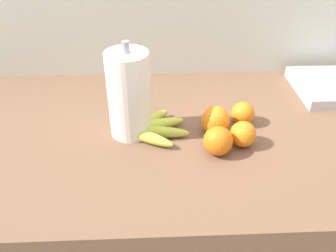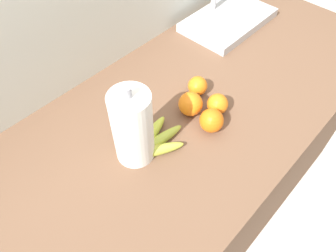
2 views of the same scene
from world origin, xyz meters
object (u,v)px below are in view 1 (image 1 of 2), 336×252
orange_center (216,120)px  banana_bunch (147,129)px  orange_far_right (218,141)px  orange_back_right (243,113)px  orange_back_left (243,134)px  paper_towel_roll (129,95)px

orange_center → banana_bunch: bearing=-179.5°
orange_far_right → orange_back_right: orange_far_right is taller
banana_bunch → orange_back_right: size_ratio=3.22×
banana_bunch → orange_center: 0.20m
banana_bunch → orange_far_right: orange_far_right is taller
orange_back_left → orange_back_right: 0.11m
orange_back_right → orange_far_right: bearing=-125.1°
banana_bunch → paper_towel_roll: (-0.05, 0.01, 0.11)m
orange_center → orange_back_right: (0.09, 0.04, -0.01)m
banana_bunch → orange_far_right: bearing=-26.6°
orange_center → orange_back_right: size_ratio=1.19×
orange_far_right → orange_back_right: bearing=54.9°
orange_back_left → orange_back_right: bearing=77.6°
orange_center → orange_back_right: bearing=25.5°
orange_far_right → paper_towel_roll: (-0.23, 0.11, 0.08)m
banana_bunch → orange_back_right: orange_back_right is taller
orange_back_left → orange_back_right: size_ratio=1.04×
orange_back_right → paper_towel_roll: 0.34m
banana_bunch → paper_towel_roll: paper_towel_roll is taller
orange_back_right → paper_towel_roll: bearing=-174.8°
paper_towel_roll → orange_far_right: bearing=-24.7°
orange_far_right → orange_back_left: bearing=23.4°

